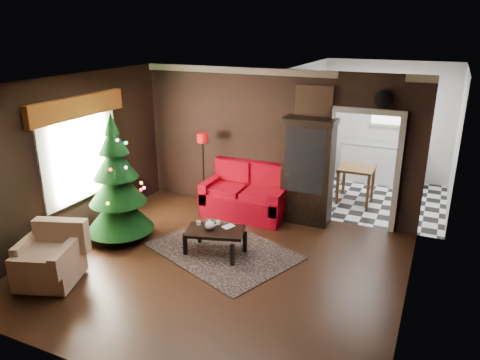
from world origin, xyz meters
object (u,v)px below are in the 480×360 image
at_px(curio_cabinet, 308,174).
at_px(armchair, 48,255).
at_px(kitchen_table, 356,184).
at_px(loveseat, 246,191).
at_px(christmas_tree, 117,182).
at_px(floor_lamp, 203,168).
at_px(coffee_table, 215,242).
at_px(teapot, 210,225).
at_px(wall_clock, 384,99).

height_order(curio_cabinet, armchair, curio_cabinet).
bearing_deg(kitchen_table, loveseat, -137.49).
bearing_deg(christmas_tree, floor_lamp, 72.14).
xyz_separation_m(loveseat, floor_lamp, (-0.96, 0.06, 0.33)).
height_order(coffee_table, teapot, teapot).
relative_size(christmas_tree, teapot, 12.65).
height_order(wall_clock, kitchen_table, wall_clock).
relative_size(armchair, wall_clock, 2.64).
distance_m(armchair, coffee_table, 2.51).
height_order(loveseat, teapot, loveseat).
distance_m(christmas_tree, wall_clock, 4.71).
bearing_deg(kitchen_table, coffee_table, -115.94).
bearing_deg(loveseat, wall_clock, 9.66).
bearing_deg(floor_lamp, loveseat, -3.41).
xyz_separation_m(teapot, wall_clock, (2.24, 2.08, 1.87)).
relative_size(armchair, coffee_table, 0.92).
height_order(loveseat, floor_lamp, floor_lamp).
relative_size(floor_lamp, coffee_table, 1.56).
xyz_separation_m(coffee_table, kitchen_table, (1.61, 3.31, 0.16)).
bearing_deg(teapot, floor_lamp, 121.55).
xyz_separation_m(curio_cabinet, kitchen_table, (0.65, 1.43, -0.57)).
relative_size(floor_lamp, christmas_tree, 0.65).
xyz_separation_m(curio_cabinet, christmas_tree, (-2.72, -2.06, 0.10)).
height_order(floor_lamp, kitchen_table, floor_lamp).
bearing_deg(floor_lamp, curio_cabinet, 4.40).
height_order(curio_cabinet, wall_clock, wall_clock).
bearing_deg(wall_clock, teapot, -137.12).
xyz_separation_m(loveseat, wall_clock, (2.35, 0.40, 1.88)).
bearing_deg(floor_lamp, wall_clock, 5.91).
bearing_deg(curio_cabinet, teapot, -118.74).
bearing_deg(kitchen_table, curio_cabinet, -114.44).
distance_m(curio_cabinet, kitchen_table, 1.67).
relative_size(curio_cabinet, teapot, 10.92).
relative_size(armchair, teapot, 4.85).
bearing_deg(christmas_tree, loveseat, 49.47).
distance_m(teapot, kitchen_table, 3.74).
distance_m(floor_lamp, teapot, 2.07).
xyz_separation_m(floor_lamp, wall_clock, (3.31, 0.34, 1.55)).
bearing_deg(christmas_tree, coffee_table, 5.81).
height_order(christmas_tree, coffee_table, christmas_tree).
relative_size(floor_lamp, teapot, 8.24).
bearing_deg(teapot, loveseat, 93.62).
bearing_deg(wall_clock, kitchen_table, 113.75).
bearing_deg(teapot, christmas_tree, -174.65).
bearing_deg(armchair, loveseat, 46.21).
bearing_deg(coffee_table, loveseat, 96.51).
bearing_deg(curio_cabinet, kitchen_table, 65.56).
xyz_separation_m(coffee_table, wall_clock, (2.16, 2.06, 2.16)).
distance_m(floor_lamp, wall_clock, 3.67).
distance_m(coffee_table, kitchen_table, 3.69).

